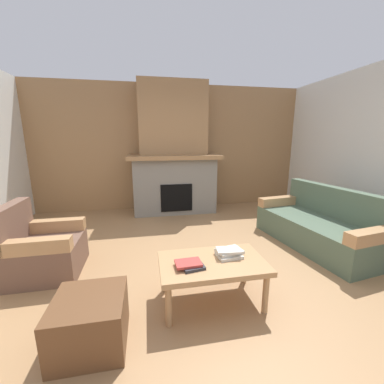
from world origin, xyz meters
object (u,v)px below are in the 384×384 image
(fireplace, at_px, (174,158))
(couch, at_px, (320,226))
(coffee_table, at_px, (212,266))
(armchair, at_px, (41,250))
(ottoman, at_px, (91,321))

(fireplace, height_order, couch, fireplace)
(fireplace, bearing_deg, coffee_table, -90.07)
(armchair, relative_size, ottoman, 1.63)
(armchair, relative_size, coffee_table, 0.85)
(coffee_table, bearing_deg, fireplace, 89.93)
(couch, height_order, armchair, same)
(couch, relative_size, ottoman, 3.65)
(fireplace, bearing_deg, ottoman, -107.08)
(coffee_table, xyz_separation_m, ottoman, (-1.04, -0.31, -0.18))
(fireplace, xyz_separation_m, coffee_table, (-0.00, -3.09, -0.79))
(coffee_table, bearing_deg, ottoman, -163.32)
(fireplace, bearing_deg, armchair, -129.37)
(fireplace, height_order, armchair, fireplace)
(fireplace, xyz_separation_m, armchair, (-1.82, -2.22, -0.87))
(armchair, distance_m, ottoman, 1.41)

